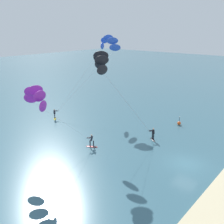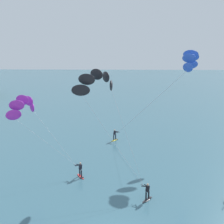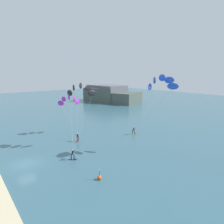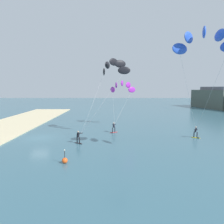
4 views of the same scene
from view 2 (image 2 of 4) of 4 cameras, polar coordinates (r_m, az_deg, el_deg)
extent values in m
ellipsoid|color=red|center=(34.08, -5.85, -11.84)|extent=(1.08, 1.47, 0.08)
cube|color=black|center=(33.72, -5.56, -12.03)|extent=(0.39, 0.39, 0.02)
cylinder|color=black|center=(34.08, -6.03, -11.04)|extent=(0.14, 0.14, 0.78)
cylinder|color=black|center=(33.71, -5.72, -11.32)|extent=(0.14, 0.14, 0.78)
cube|color=black|center=(33.61, -5.90, -10.12)|extent=(0.42, 0.43, 0.63)
sphere|color=tan|center=(33.44, -5.92, -9.46)|extent=(0.20, 0.20, 0.20)
cylinder|color=black|center=(33.74, -6.79, -9.76)|extent=(0.54, 0.17, 0.03)
cylinder|color=black|center=(33.54, -6.42, -9.85)|extent=(0.61, 0.17, 0.15)
cylinder|color=black|center=(33.73, -6.28, -9.70)|extent=(0.54, 0.43, 0.15)
ellipsoid|color=purple|center=(36.12, -14.66, 0.89)|extent=(1.09, 1.54, 1.10)
ellipsoid|color=purple|center=(35.36, -15.30, 2.02)|extent=(1.48, 1.22, 1.10)
ellipsoid|color=purple|center=(34.33, -16.32, 2.17)|extent=(1.63, 0.71, 1.10)
ellipsoid|color=purple|center=(33.44, -17.32, 1.21)|extent=(1.63, 0.55, 1.10)
ellipsoid|color=purple|center=(33.08, -17.84, -0.51)|extent=(1.54, 1.09, 1.10)
cylinder|color=#B2B2B7|center=(34.74, -10.88, -4.50)|extent=(5.30, 3.27, 5.35)
cylinder|color=#B2B2B7|center=(33.20, -12.29, -5.45)|extent=(6.21, 0.34, 5.35)
ellipsoid|color=#333338|center=(29.80, 6.57, -15.89)|extent=(1.22, 1.40, 0.08)
cube|color=black|center=(30.08, 7.03, -15.49)|extent=(0.40, 0.40, 0.02)
cylinder|color=black|center=(29.43, 6.35, -15.34)|extent=(0.14, 0.14, 0.78)
cylinder|color=black|center=(29.75, 6.84, -15.00)|extent=(0.14, 0.14, 0.78)
cube|color=black|center=(29.26, 6.63, -13.99)|extent=(0.43, 0.44, 0.63)
sphere|color=tan|center=(29.07, 6.66, -13.26)|extent=(0.20, 0.20, 0.20)
cylinder|color=black|center=(29.49, 5.78, -13.40)|extent=(0.42, 0.40, 0.03)
cylinder|color=black|center=(29.25, 6.07, -13.59)|extent=(0.59, 0.30, 0.15)
cylinder|color=black|center=(29.40, 6.35, -13.44)|extent=(0.33, 0.58, 0.15)
ellipsoid|color=black|center=(32.31, -0.17, 4.97)|extent=(0.37, 1.81, 1.10)
ellipsoid|color=black|center=(31.64, -1.15, 6.56)|extent=(1.03, 1.77, 1.10)
ellipsoid|color=black|center=(30.71, -2.91, 7.02)|extent=(1.53, 1.47, 1.10)
ellipsoid|color=black|center=(29.90, -4.76, 6.08)|extent=(1.79, 0.94, 1.10)
ellipsoid|color=black|center=(29.56, -5.84, 4.06)|extent=(1.81, 0.37, 1.10)
cylinder|color=#B2B2B7|center=(30.51, 2.63, -4.07)|extent=(3.14, 5.81, 8.18)
cylinder|color=#B2B2B7|center=(29.08, -0.11, -4.97)|extent=(5.98, 2.80, 8.18)
ellipsoid|color=yellow|center=(44.94, 0.49, -5.26)|extent=(1.20, 1.41, 0.08)
cube|color=black|center=(45.23, 0.82, -5.06)|extent=(0.40, 0.40, 0.02)
cylinder|color=black|center=(44.64, 0.32, -4.81)|extent=(0.14, 0.14, 0.78)
cylinder|color=black|center=(44.97, 0.67, -4.67)|extent=(0.14, 0.14, 0.78)
cube|color=black|center=(44.59, 0.50, -3.90)|extent=(0.43, 0.44, 0.63)
sphere|color=tan|center=(44.46, 0.50, -3.38)|extent=(0.20, 0.20, 0.20)
cylinder|color=black|center=(44.36, 1.16, -3.79)|extent=(0.53, 0.21, 0.03)
cylinder|color=black|center=(44.54, 0.88, -3.67)|extent=(0.60, 0.11, 0.15)
cylinder|color=black|center=(44.34, 0.78, -3.75)|extent=(0.51, 0.47, 0.15)
ellipsoid|color=blue|center=(38.06, 13.92, 8.05)|extent=(1.10, 1.85, 1.10)
ellipsoid|color=blue|center=(38.77, 14.16, 9.67)|extent=(1.62, 1.51, 1.10)
ellipsoid|color=blue|center=(40.11, 14.45, 10.35)|extent=(1.89, 0.94, 1.10)
ellipsoid|color=blue|center=(41.50, 14.64, 9.89)|extent=(1.91, 0.42, 1.10)
ellipsoid|color=blue|center=(42.38, 14.69, 8.57)|extent=(1.85, 1.10, 1.10)
cylinder|color=#B2B2B7|center=(40.77, 7.02, 1.48)|extent=(8.31, 5.29, 9.58)
cylinder|color=#B2B2B7|center=(42.85, 7.73, 2.07)|extent=(9.77, 1.18, 9.58)
camera|label=1|loc=(26.53, -68.04, 3.99)|focal=41.26mm
camera|label=3|loc=(31.39, 67.35, 2.61)|focal=31.13mm
camera|label=4|loc=(43.30, 45.07, -0.17)|focal=34.01mm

